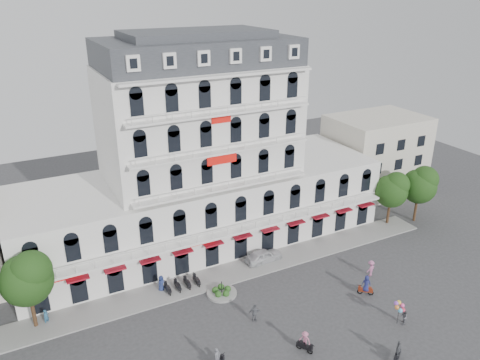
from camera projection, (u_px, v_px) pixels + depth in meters
name	position (u px, v px, depth m)	size (l,w,h in m)	color
ground	(275.00, 319.00, 45.91)	(120.00, 120.00, 0.00)	#38383A
sidewalk	(234.00, 272.00, 53.26)	(53.00, 4.00, 0.16)	gray
main_building	(201.00, 166.00, 56.84)	(45.00, 15.00, 25.80)	silver
flank_building_east	(375.00, 154.00, 72.70)	(14.00, 10.00, 12.00)	beige
traffic_island	(222.00, 292.00, 49.46)	(3.20, 3.20, 1.60)	gray
parked_scooter_row	(183.00, 289.00, 50.44)	(4.40, 1.80, 1.10)	black
tree_west_inner	(27.00, 277.00, 42.64)	(4.76, 4.76, 8.25)	#382314
tree_east_inner	(392.00, 189.00, 62.27)	(4.40, 4.37, 7.57)	#382314
tree_east_outer	(420.00, 184.00, 63.01)	(4.65, 4.65, 8.05)	#382314
parked_car	(264.00, 256.00, 55.15)	(1.85, 4.59, 1.56)	silver
rider_west	(217.00, 360.00, 39.53)	(1.59, 0.96, 2.20)	black
rider_east	(366.00, 285.00, 49.07)	(1.40, 1.22, 2.32)	maroon
rider_northeast	(398.00, 351.00, 40.30)	(1.48, 1.12, 2.20)	black
rider_center	(305.00, 341.00, 41.41)	(1.05, 1.56, 2.15)	black
pedestrian_left	(161.00, 283.00, 49.77)	(0.91, 0.59, 1.85)	navy
pedestrian_mid	(255.00, 313.00, 45.24)	(1.12, 0.47, 1.91)	slate
pedestrian_right	(371.00, 268.00, 52.39)	(1.23, 0.71, 1.90)	#B86192
pedestrian_far	(46.00, 317.00, 44.93)	(0.59, 0.39, 1.62)	#295B7C
balloon_vendor	(402.00, 313.00, 44.73)	(1.48, 1.35, 2.45)	slate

